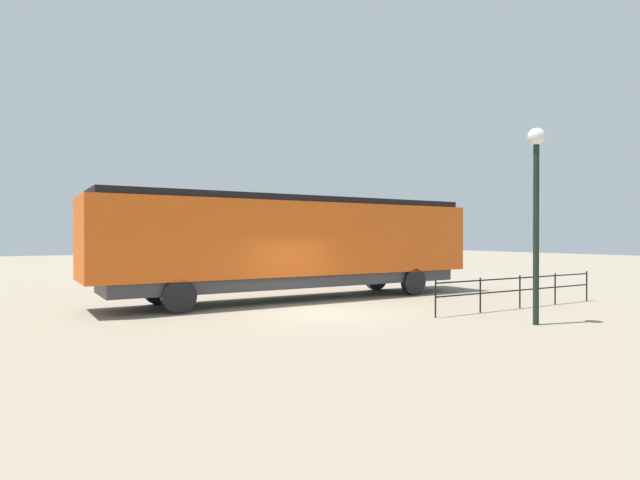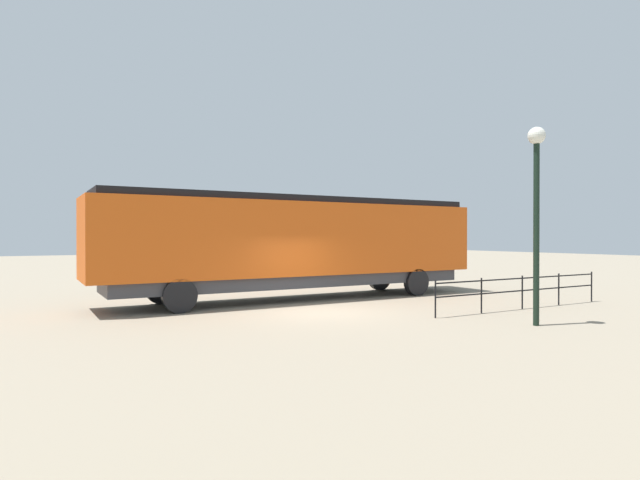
{
  "view_description": "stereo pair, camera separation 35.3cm",
  "coord_description": "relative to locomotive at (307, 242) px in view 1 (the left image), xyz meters",
  "views": [
    {
      "loc": [
        14.09,
        -8.54,
        2.43
      ],
      "look_at": [
        0.22,
        -0.09,
        2.32
      ],
      "focal_mm": 28.86,
      "sensor_mm": 36.0,
      "label": 1
    },
    {
      "loc": [
        14.27,
        -8.23,
        2.43
      ],
      "look_at": [
        0.22,
        -0.09,
        2.32
      ],
      "focal_mm": 28.86,
      "sensor_mm": 36.0,
      "label": 2
    }
  ],
  "objects": [
    {
      "name": "ground_plane",
      "position": [
        3.33,
        -1.48,
        -2.22
      ],
      "size": [
        120.0,
        120.0,
        0.0
      ],
      "primitive_type": "plane",
      "color": "gray"
    },
    {
      "name": "locomotive",
      "position": [
        0.0,
        0.0,
        0.0
      ],
      "size": [
        2.84,
        15.24,
        3.94
      ],
      "color": "#D15114",
      "rests_on": "ground_plane"
    },
    {
      "name": "platform_fence",
      "position": [
        6.11,
        4.79,
        -1.49
      ],
      "size": [
        0.05,
        7.8,
        1.12
      ],
      "color": "black",
      "rests_on": "ground_plane"
    },
    {
      "name": "lamp_post",
      "position": [
        8.45,
        2.4,
        1.49
      ],
      "size": [
        0.47,
        0.47,
        5.41
      ],
      "color": "black",
      "rests_on": "ground_plane"
    }
  ]
}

